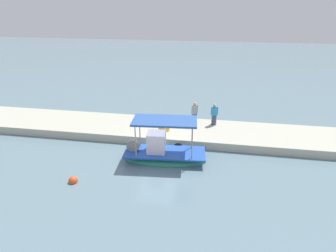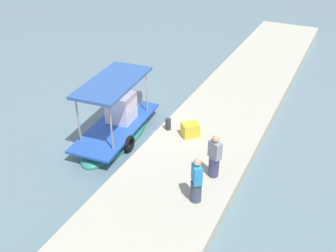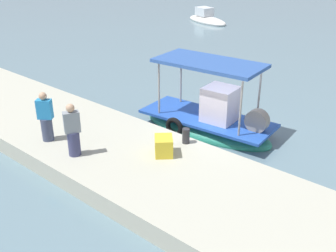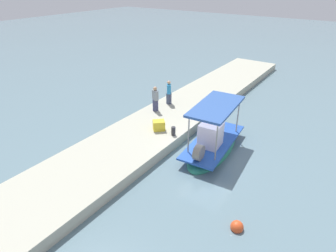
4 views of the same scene
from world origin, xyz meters
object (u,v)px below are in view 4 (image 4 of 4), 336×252
fisherman_by_crate (155,100)px  marker_buoy (237,227)px  main_fishing_boat (212,144)px  mooring_bollard (173,131)px  fisherman_near_bollard (169,93)px  cargo_crate (159,125)px

fisherman_by_crate → marker_buoy: 10.18m
main_fishing_boat → mooring_bollard: (0.60, -2.14, 0.37)m
fisherman_by_crate → marker_buoy: (5.86, 8.24, -1.22)m
fisherman_near_bollard → cargo_crate: size_ratio=2.48×
fisherman_near_bollard → mooring_bollard: (3.54, 2.75, -0.50)m
cargo_crate → fisherman_near_bollard: bearing=-153.9°
mooring_bollard → cargo_crate: bearing=-92.2°
fisherman_near_bollard → marker_buoy: 11.05m
fisherman_by_crate → cargo_crate: (2.03, 1.77, -0.47)m
fisherman_by_crate → marker_buoy: size_ratio=3.31×
fisherman_by_crate → marker_buoy: bearing=54.6°
cargo_crate → main_fishing_boat: bearing=100.0°
main_fishing_boat → cargo_crate: 3.25m
cargo_crate → marker_buoy: bearing=59.4°
main_fishing_boat → cargo_crate: main_fishing_boat is taller
main_fishing_boat → fisherman_by_crate: bearing=-106.5°
fisherman_near_bollard → cargo_crate: (3.50, 1.71, -0.46)m
mooring_bollard → marker_buoy: mooring_bollard is taller
main_fishing_boat → fisherman_by_crate: main_fishing_boat is taller
cargo_crate → marker_buoy: 7.55m
mooring_bollard → marker_buoy: (3.79, 5.43, -0.72)m
fisherman_near_bollard → marker_buoy: bearing=48.1°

